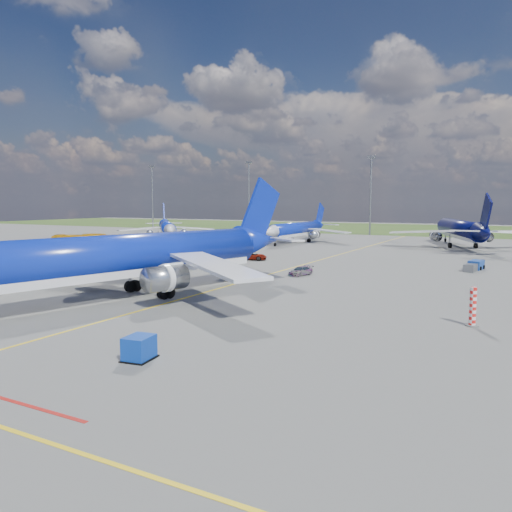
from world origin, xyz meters
The scene contains 16 objects.
ground centered at (0.00, 0.00, 0.00)m, with size 400.00×400.00×0.00m, color #545452.
grass_strip centered at (0.00, 150.00, 0.00)m, with size 400.00×80.00×0.01m, color #2D4719.
taxiway_lines centered at (0.17, 27.70, 0.01)m, with size 60.25×160.00×0.02m.
floodlight_masts centered at (10.00, 110.00, 12.56)m, with size 202.20×0.50×22.70m.
warning_post centered at (26.00, 8.00, 1.50)m, with size 0.50×0.50×3.00m, color red.
bg_jet_nw centered at (-49.37, 66.63, 0.00)m, with size 25.96×34.07×8.92m, color #0B22A1, non-canonical shape.
bg_jet_nnw centered at (-17.72, 75.00, 0.00)m, with size 26.26×34.47×9.03m, color #0B22A1, non-canonical shape.
bg_jet_n centered at (17.38, 80.62, 0.00)m, with size 31.26×41.02×10.74m, color #070A3D, non-canonical shape.
main_airliner centered at (-4.94, 3.36, 0.00)m, with size 35.13×46.10×12.07m, color #0B22A1, non-canonical shape.
uld_container centered at (9.15, -10.27, 0.72)m, with size 1.44×1.80×1.44m, color #0B35A0.
apron_bus centered at (-42.12, 33.93, 1.79)m, with size 3.01×12.88×3.59m, color #CB8D0B.
service_car_a centered at (-26.05, 25.52, 0.64)m, with size 1.51×3.75×1.28m, color #999999.
service_car_b centered at (-9.80, 38.59, 0.67)m, with size 2.22×4.82×1.34m, color #999999.
service_car_c centered at (3.99, 26.40, 0.57)m, with size 1.59×3.92×1.14m, color #999999.
baggage_tug_c centered at (-22.74, 55.23, 0.47)m, with size 2.68×4.60×1.00m.
baggage_tug_e centered at (23.33, 42.44, 0.59)m, with size 2.37×5.76×1.26m.
Camera 1 is at (29.05, -32.59, 9.38)m, focal length 35.00 mm.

